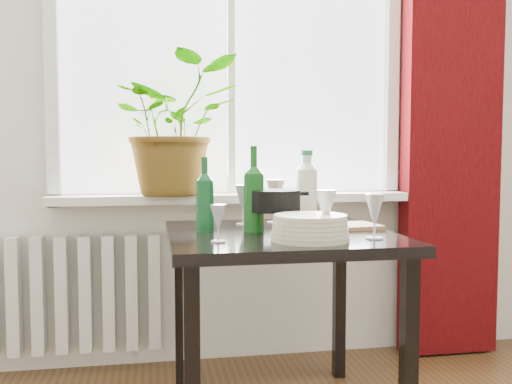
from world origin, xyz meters
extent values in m
cube|color=white|center=(0.00, 2.22, 1.60)|extent=(1.72, 0.08, 1.62)
cube|color=white|center=(0.00, 2.15, 0.82)|extent=(1.72, 0.20, 0.04)
cube|color=#380507|center=(1.12, 2.12, 1.30)|extent=(0.50, 0.12, 2.56)
cube|color=silver|center=(-0.75, 2.18, 0.38)|extent=(0.80, 0.10, 0.55)
cube|color=black|center=(0.10, 1.55, 0.72)|extent=(0.85, 0.85, 0.04)
cube|color=black|center=(-0.27, 1.19, 0.35)|extent=(0.05, 0.05, 0.70)
cube|color=black|center=(-0.27, 1.92, 0.35)|extent=(0.05, 0.05, 0.70)
cube|color=black|center=(0.46, 1.19, 0.35)|extent=(0.05, 0.05, 0.70)
cube|color=black|center=(0.46, 1.92, 0.35)|extent=(0.05, 0.05, 0.70)
imported|color=#30751F|center=(-0.28, 2.11, 1.16)|extent=(0.68, 0.62, 0.64)
cylinder|color=beige|center=(0.15, 1.32, 0.78)|extent=(0.28, 0.28, 0.09)
cube|color=black|center=(0.13, 1.30, 0.75)|extent=(0.13, 0.19, 0.02)
cube|color=#A7784B|center=(0.37, 1.60, 0.75)|extent=(0.30, 0.22, 0.02)
camera|label=1|loc=(-0.38, -0.57, 1.04)|focal=40.00mm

